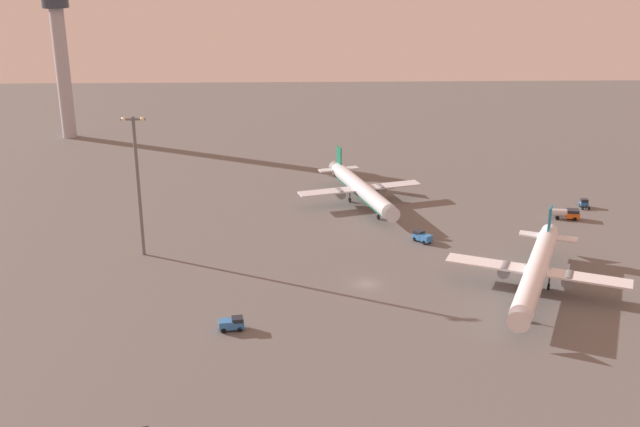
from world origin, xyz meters
TOP-DOWN VIEW (x-y plane):
  - ground_plane at (0.00, 0.00)m, footprint 416.00×416.00m
  - control_tower at (-86.00, 113.74)m, footprint 8.00×8.00m
  - airplane_taxiway_distant at (30.64, -4.22)m, footprint 32.02×40.55m
  - airplane_mid_apron at (2.40, 46.02)m, footprint 30.45×38.76m
  - pushback_tug at (55.82, 41.80)m, footprint 2.06×3.22m
  - fuel_truck at (48.89, 33.98)m, footprint 6.56×3.27m
  - maintenance_van at (-23.88, -17.33)m, footprint 4.38×2.55m
  - cargo_loader at (13.60, 20.94)m, footprint 4.14×4.44m
  - apron_light_west at (-44.48, 15.55)m, footprint 4.80×0.90m

SIDE VIEW (x-z plane):
  - ground_plane at x=0.00m, z-range 0.00..0.00m
  - pushback_tug at x=55.82m, z-range 0.04..2.09m
  - maintenance_van at x=-23.88m, z-range 0.05..2.30m
  - cargo_loader at x=13.60m, z-range 0.05..2.30m
  - fuel_truck at x=48.89m, z-range 0.19..2.54m
  - airplane_mid_apron at x=2.40m, z-range -1.24..8.90m
  - airplane_taxiway_distant at x=30.64m, z-range -1.34..9.63m
  - apron_light_west at x=-44.48m, z-range 1.88..30.80m
  - control_tower at x=-86.00m, z-range 3.39..52.11m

